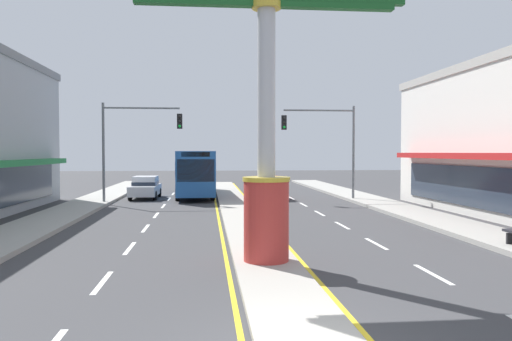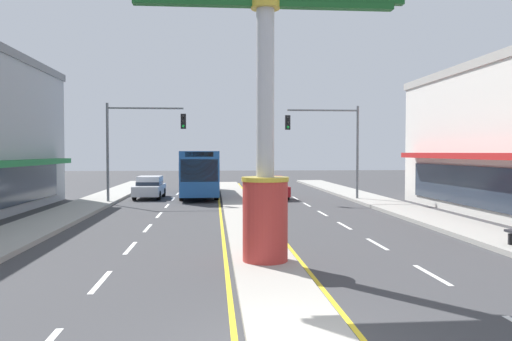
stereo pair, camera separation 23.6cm
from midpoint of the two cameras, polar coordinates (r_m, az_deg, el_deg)
name	(u,v)px [view 2 (the right image)]	position (r m, az deg, el deg)	size (l,w,h in m)	color
median_strip	(242,213)	(25.96, -1.35, -4.82)	(1.82, 52.00, 0.14)	#A39E93
sidewalk_left	(53,220)	(25.00, -21.76, -5.18)	(2.62, 60.00, 0.18)	#9E9B93
sidewalk_right	(424,216)	(26.07, 18.74, -4.85)	(2.62, 60.00, 0.18)	#9E9B93
lane_markings	(243,218)	(24.62, -1.16, -5.35)	(8.56, 52.00, 0.01)	silver
district_sign	(265,103)	(14.10, 1.54, 7.66)	(7.84, 1.33, 8.69)	#B7332D
traffic_light_left_side	(137,135)	(31.75, -13.15, 3.94)	(4.86, 0.46, 6.20)	slate
traffic_light_right_side	(331,136)	(32.99, 8.70, 3.89)	(4.86, 0.46, 6.20)	slate
sedan_near_right_lane	(272,187)	(34.55, 2.04, -1.91)	(1.99, 4.38, 1.53)	maroon
bus_far_right_lane	(198,170)	(36.86, -6.37, 0.01)	(2.98, 11.30, 3.26)	#1E5199
sedan_near_left_lane	(150,187)	(35.53, -11.76, -1.84)	(1.90, 4.33, 1.53)	silver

